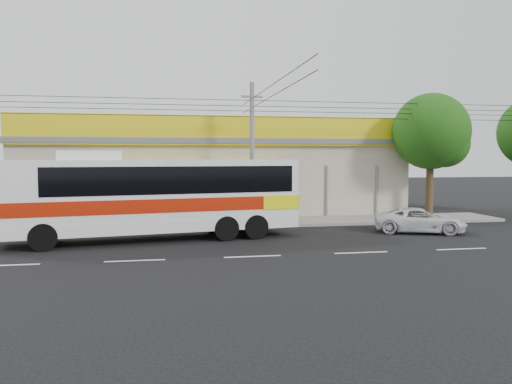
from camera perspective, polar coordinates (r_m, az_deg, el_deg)
The scene contains 9 objects.
ground at distance 19.95m, azimuth -1.62°, elevation -5.99°, with size 120.00×120.00×0.00m, color black.
sidewalk at distance 25.82m, azimuth -3.62°, elevation -3.55°, with size 30.00×3.20×0.15m, color slate.
lane_markings at distance 17.53m, azimuth -0.39°, elevation -7.39°, with size 50.00×0.12×0.01m, color silver, non-canonical shape.
storefront_building at distance 31.13m, azimuth -4.82°, elevation 1.85°, with size 22.60×9.20×5.70m.
coach_bus at distance 21.13m, azimuth -11.11°, elevation -0.08°, with size 12.29×4.41×3.71m.
motorbike_red at distance 24.51m, azimuth -17.95°, elevation -2.67°, with size 0.73×2.09×1.10m, color #971C0B.
white_car at distance 24.11m, azimuth 18.20°, elevation -3.10°, with size 1.88×4.07×1.13m, color silver.
utility_pole at distance 25.32m, azimuth -0.45°, elevation 9.62°, with size 34.00×14.00×7.20m.
tree_near at distance 29.55m, azimuth 19.65°, elevation 6.26°, with size 4.23×4.23×7.01m.
Camera 1 is at (-2.93, -19.43, 3.46)m, focal length 35.00 mm.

